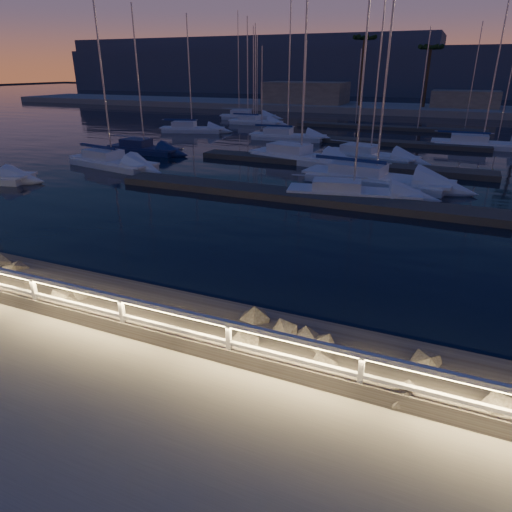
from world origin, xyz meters
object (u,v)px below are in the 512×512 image
(sailboat_c, at_px, (350,192))
(sailboat_f, at_px, (299,156))
(sailboat_i, at_px, (191,128))
(sailboat_m, at_px, (246,116))
(sailboat_j, at_px, (286,135))
(sailboat_b, at_px, (111,161))
(sailboat_l, at_px, (479,143))
(sailboat_n, at_px, (254,121))
(sailboat_h, at_px, (372,177))
(sailboat_g, at_px, (368,154))
(sailboat_e, at_px, (143,148))
(guard_rail, at_px, (88,298))

(sailboat_c, bearing_deg, sailboat_f, 112.68)
(sailboat_i, bearing_deg, sailboat_m, 73.25)
(sailboat_c, distance_m, sailboat_f, 11.05)
(sailboat_c, bearing_deg, sailboat_j, 108.23)
(sailboat_b, bearing_deg, sailboat_l, 49.73)
(sailboat_f, relative_size, sailboat_n, 1.24)
(sailboat_f, bearing_deg, sailboat_b, -134.42)
(sailboat_m, bearing_deg, sailboat_b, -96.54)
(sailboat_b, height_order, sailboat_j, sailboat_b)
(sailboat_f, xyz_separation_m, sailboat_n, (-13.44, 21.79, -0.06))
(sailboat_n, bearing_deg, sailboat_h, -53.04)
(sailboat_f, bearing_deg, sailboat_i, 159.61)
(sailboat_g, bearing_deg, sailboat_j, 156.21)
(sailboat_f, relative_size, sailboat_m, 1.11)
(sailboat_i, bearing_deg, sailboat_l, -14.44)
(sailboat_g, bearing_deg, sailboat_m, 145.82)
(sailboat_c, distance_m, sailboat_h, 4.14)
(sailboat_b, distance_m, sailboat_m, 34.82)
(sailboat_e, height_order, sailboat_i, sailboat_i)
(sailboat_e, distance_m, sailboat_f, 13.76)
(sailboat_b, xyz_separation_m, sailboat_h, (18.88, 2.32, 0.01))
(sailboat_h, distance_m, sailboat_j, 19.59)
(sailboat_b, relative_size, sailboat_n, 1.11)
(sailboat_i, xyz_separation_m, sailboat_j, (11.94, -1.12, -0.00))
(sailboat_j, bearing_deg, sailboat_g, -42.65)
(sailboat_f, distance_m, sailboat_m, 31.98)
(sailboat_g, height_order, sailboat_j, sailboat_j)
(guard_rail, xyz_separation_m, sailboat_c, (2.97, 17.29, -0.97))
(sailboat_f, xyz_separation_m, sailboat_i, (-16.95, 11.80, -0.03))
(sailboat_h, distance_m, sailboat_i, 29.00)
(sailboat_f, xyz_separation_m, sailboat_g, (4.80, 3.22, -0.06))
(sailboat_c, distance_m, sailboat_n, 36.64)
(guard_rail, xyz_separation_m, sailboat_b, (-15.42, 19.08, -0.93))
(sailboat_e, bearing_deg, sailboat_f, 8.79)
(sailboat_b, relative_size, sailboat_i, 1.08)
(sailboat_j, xyz_separation_m, sailboat_n, (-8.43, 11.11, -0.03))
(sailboat_f, bearing_deg, sailboat_j, 129.57)
(guard_rail, bearing_deg, sailboat_j, 102.41)
(guard_rail, bearing_deg, sailboat_g, 86.86)
(sailboat_b, bearing_deg, sailboat_g, 42.75)
(sailboat_h, distance_m, sailboat_l, 19.25)
(sailboat_h, height_order, sailboat_l, sailboat_h)
(sailboat_b, bearing_deg, sailboat_h, 17.84)
(guard_rail, distance_m, sailboat_i, 43.25)
(sailboat_n, bearing_deg, sailboat_m, 123.85)
(sailboat_j, height_order, sailboat_n, sailboat_j)
(sailboat_j, bearing_deg, sailboat_i, 169.25)
(sailboat_m, bearing_deg, sailboat_l, -39.37)
(sailboat_g, distance_m, sailboat_j, 12.32)
(guard_rail, relative_size, sailboat_n, 3.70)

